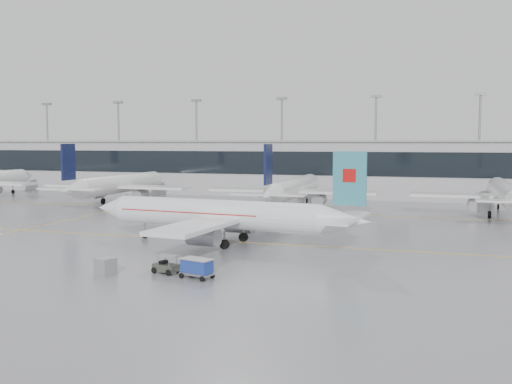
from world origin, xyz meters
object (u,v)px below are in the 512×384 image
(air_canada_jet, at_px, (225,215))
(baggage_tug, at_px, (166,267))
(baggage_cart, at_px, (197,267))
(gse_unit, at_px, (106,266))

(air_canada_jet, relative_size, baggage_tug, 10.02)
(baggage_cart, relative_size, gse_unit, 2.06)
(baggage_tug, bearing_deg, air_canada_jet, 105.07)
(baggage_cart, distance_m, gse_unit, 8.52)
(baggage_cart, xyz_separation_m, gse_unit, (-8.44, -1.18, -0.27))
(air_canada_jet, xyz_separation_m, baggage_tug, (-0.02, -15.47, -2.88))
(gse_unit, bearing_deg, air_canada_jet, 94.50)
(baggage_cart, height_order, gse_unit, baggage_cart)
(baggage_tug, height_order, baggage_cart, baggage_cart)
(baggage_tug, relative_size, baggage_cart, 1.11)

